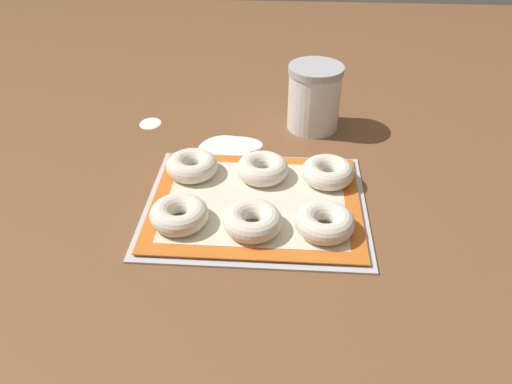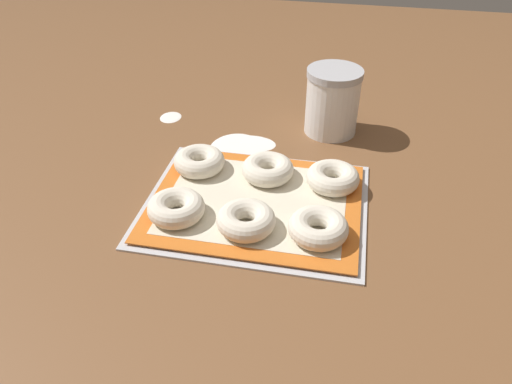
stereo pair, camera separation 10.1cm
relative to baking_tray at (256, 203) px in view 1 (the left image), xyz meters
The scene contains 13 objects.
ground_plane 0.01m from the baking_tray, 16.86° to the right, with size 2.80×2.80×0.00m, color brown.
baking_tray is the anchor object (origin of this frame).
baking_mat 0.01m from the baking_tray, ahead, with size 0.40×0.32×0.00m.
bagel_front_left 0.15m from the baking_tray, 150.09° to the right, with size 0.10×0.10×0.04m.
bagel_front_center 0.09m from the baking_tray, 90.48° to the right, with size 0.10×0.10×0.04m.
bagel_front_right 0.15m from the baking_tray, 32.82° to the right, with size 0.10×0.10×0.04m.
bagel_back_left 0.16m from the baking_tray, 148.81° to the left, with size 0.10×0.10×0.04m.
bagel_back_center 0.09m from the baking_tray, 86.88° to the left, with size 0.10×0.10×0.04m.
bagel_back_right 0.16m from the baking_tray, 28.88° to the left, with size 0.10×0.10×0.04m.
flour_canister 0.35m from the baking_tray, 70.04° to the left, with size 0.13×0.13×0.15m.
flour_patch_near 0.21m from the baking_tray, 113.72° to the left, with size 0.12×0.14×0.00m.
flour_patch_far 0.42m from the baking_tray, 132.22° to the left, with size 0.05×0.06×0.00m.
flour_patch_side 0.23m from the baking_tray, 104.18° to the left, with size 0.11×0.07×0.00m.
Camera 1 is at (0.04, -0.75, 0.59)m, focal length 35.00 mm.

